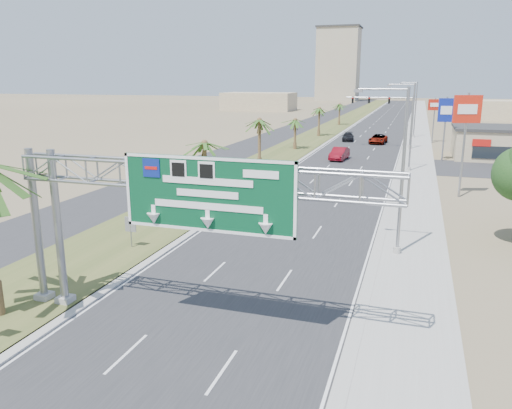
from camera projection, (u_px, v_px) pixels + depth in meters
The scene contains 25 objects.
road at pixel (380, 126), 113.90m from camera, with size 12.00×300.00×0.02m, color #28282B.
sidewalk_right at pixel (419, 127), 111.36m from camera, with size 4.00×300.00×0.10m, color #9E9B93.
median_grass at pixel (337, 125), 116.87m from camera, with size 7.00×300.00×0.12m, color #445123.
opposing_road at pixel (307, 124), 118.97m from camera, with size 8.00×300.00×0.02m, color #28282B.
sign_gantry at pixel (177, 189), 20.37m from camera, with size 16.75×1.24×7.50m.
palm_row_b at pixel (204, 144), 43.54m from camera, with size 3.99×3.99×5.95m.
palm_row_c at pixel (259, 121), 58.13m from camera, with size 3.99×3.99×6.75m.
palm_row_d at pixel (295, 120), 75.05m from camera, with size 3.99×3.99×5.45m.
palm_row_e at pixel (319, 109), 92.42m from camera, with size 3.99×3.99×6.15m.
palm_row_f at pixel (340, 105), 115.59m from camera, with size 3.99×3.99×5.75m.
streetlight_near at pixel (399, 179), 29.36m from camera, with size 3.27×0.44×10.00m.
streetlight_mid at pixel (410, 131), 57.05m from camera, with size 3.27×0.44×10.00m.
streetlight_far at pixel (414, 112), 90.28m from camera, with size 3.27×0.44×10.00m.
signal_mast at pixel (398, 117), 76.08m from camera, with size 10.28×0.71×8.00m.
median_signback_b at pixel (131, 227), 31.16m from camera, with size 0.75×0.08×2.08m.
tower_distant at pixel (338, 65), 248.40m from camera, with size 20.00×16.00×35.00m, color tan.
building_distant_left at pixel (259, 101), 172.73m from camera, with size 24.00×14.00×6.00m, color tan.
building_distant_right at pixel (506, 110), 132.06m from camera, with size 20.00×12.00×5.00m, color tan.
car_left_lane at pixel (241, 200), 40.90m from camera, with size 1.90×4.73×1.61m, color black.
car_mid_lane at pixel (339, 154), 66.10m from camera, with size 1.75×5.02×1.65m, color maroon.
car_right_lane at pixel (378, 139), 82.96m from camera, with size 2.52×5.48×1.52m, color gray.
car_far at pixel (348, 137), 86.57m from camera, with size 1.95×4.80×1.39m, color black.
pole_sign_red_near at pixel (467, 116), 43.57m from camera, with size 2.38×0.99×9.28m.
pole_sign_blue at pixel (446, 113), 64.17m from camera, with size 2.02×0.58×8.26m.
pole_sign_red_far at pixel (435, 108), 82.86m from camera, with size 2.21×0.84×7.41m.
Camera 1 is at (8.15, -8.03, 10.39)m, focal length 35.00 mm.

